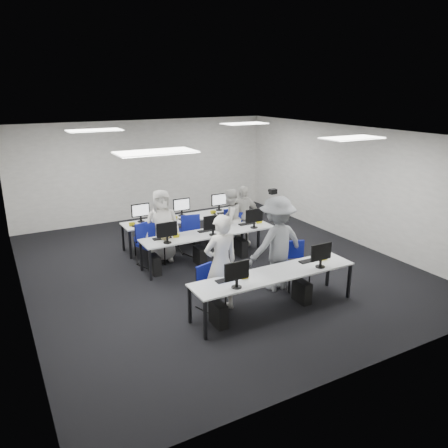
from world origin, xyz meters
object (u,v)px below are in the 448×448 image
student_1 (230,219)px  desk_front (275,276)px  student_0 (221,263)px  photographer (277,244)px  student_2 (162,226)px  chair_0 (211,295)px  chair_2 (150,252)px  student_3 (243,216)px  chair_3 (195,244)px  chair_6 (189,239)px  chair_1 (295,274)px  chair_5 (145,248)px  chair_4 (235,235)px  chair_7 (238,233)px  desk_mid (209,235)px

student_1 → desk_front: bearing=57.5°
student_0 → photographer: photographer is taller
student_0 → student_2: bearing=-90.9°
chair_0 → student_2: student_2 is taller
chair_0 → desk_front: bearing=-48.6°
desk_front → chair_2: 3.38m
student_3 → chair_2: bearing=-161.9°
chair_3 → student_0: student_0 is taller
photographer → student_3: bearing=-109.1°
student_1 → photographer: size_ratio=0.80×
chair_0 → chair_3: bearing=54.2°
chair_3 → chair_6: chair_6 is taller
chair_3 → chair_1: bearing=-84.8°
photographer → chair_0: bearing=1.5°
chair_5 → chair_6: bearing=13.4°
chair_0 → chair_5: 2.89m
chair_4 → student_0: 3.44m
chair_0 → chair_5: bearing=78.6°
chair_1 → chair_7: 2.84m
chair_3 → student_1: student_1 is taller
chair_6 → chair_7: chair_6 is taller
chair_4 → chair_7: bearing=39.5°
chair_3 → chair_4: size_ratio=0.92×
chair_3 → chair_6: size_ratio=0.88×
chair_2 → student_1: bearing=-16.3°
student_1 → student_3: 0.43m
desk_front → chair_3: chair_3 is taller
desk_mid → chair_5: size_ratio=3.37×
desk_mid → chair_3: bearing=97.3°
chair_1 → chair_2: bearing=149.5°
desk_mid → student_2: (-0.89, 0.67, 0.17)m
chair_6 → student_0: (-0.74, -3.05, 0.60)m
student_0 → student_2: size_ratio=1.07×
chair_2 → student_2: (0.37, 0.15, 0.54)m
student_2 → desk_mid: bearing=-25.1°
chair_3 → chair_7: (1.33, 0.16, 0.01)m
chair_1 → student_0: (-1.77, -0.09, 0.61)m
chair_7 → desk_mid: bearing=-153.2°
chair_5 → student_1: 2.20m
chair_1 → student_1: 2.69m
chair_3 → student_0: (-0.76, -2.75, 0.64)m
chair_4 → chair_7: 0.22m
desk_mid → chair_5: (-1.26, 0.89, -0.38)m
chair_2 → chair_3: size_ratio=1.12×
chair_2 → chair_3: chair_2 is taller
chair_1 → student_0: size_ratio=0.52×
desk_mid → chair_5: chair_5 is taller
chair_1 → student_3: bearing=100.8°
desk_front → student_3: bearing=68.3°
desk_mid → student_0: (-0.84, -2.12, 0.23)m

